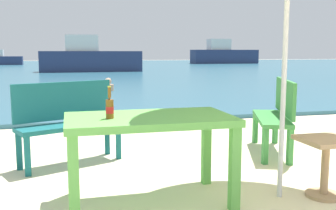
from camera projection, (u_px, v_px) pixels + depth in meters
sea_water at (93, 68)px, 31.31m from camera, size 120.00×50.00×0.08m
picnic_table_green at (149, 129)px, 3.31m from camera, size 1.40×0.80×0.76m
beer_bottle_amber at (110, 107)px, 3.16m from camera, size 0.07×0.07×0.26m
side_table_wood at (326, 159)px, 3.47m from camera, size 0.44×0.44×0.54m
bench_teal_center at (68, 117)px, 4.53m from camera, size 1.24×0.81×0.95m
bench_green_left at (277, 111)px, 4.98m from camera, size 0.77×1.25×0.95m
swimmer_person at (108, 86)px, 12.28m from camera, size 0.34×0.34×0.41m
boat_ferry at (0, 59)px, 36.99m from camera, size 3.92×1.07×1.43m
boat_barge at (90, 58)px, 24.37m from camera, size 6.19×1.69×2.25m
boat_tanker at (223, 55)px, 41.40m from camera, size 7.05×1.92×2.56m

